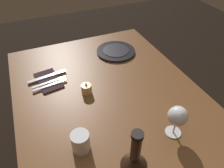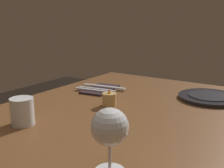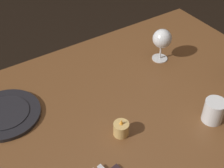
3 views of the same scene
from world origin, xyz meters
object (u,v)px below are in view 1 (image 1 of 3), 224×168
(votive_candle, at_px, (87,89))
(folded_napkin, at_px, (48,80))
(table_knife, at_px, (47,76))
(fork_inner, at_px, (49,82))
(fork_outer, at_px, (50,85))
(dinner_plate, at_px, (116,51))
(water_tumbler, at_px, (81,143))
(wine_glass_left, at_px, (178,117))

(votive_candle, height_order, folded_napkin, votive_candle)
(table_knife, bearing_deg, folded_napkin, 180.00)
(fork_inner, bearing_deg, fork_outer, 180.00)
(dinner_plate, bearing_deg, water_tumbler, 145.54)
(wine_glass_left, relative_size, fork_outer, 0.79)
(water_tumbler, distance_m, votive_candle, 0.32)
(folded_napkin, distance_m, table_knife, 0.03)
(dinner_plate, relative_size, folded_napkin, 1.20)
(wine_glass_left, bearing_deg, folded_napkin, 37.51)
(wine_glass_left, xyz_separation_m, folded_napkin, (0.54, 0.41, -0.09))
(wine_glass_left, relative_size, fork_inner, 0.79)
(votive_candle, xyz_separation_m, folded_napkin, (0.17, 0.16, -0.02))
(fork_inner, height_order, table_knife, same)
(folded_napkin, relative_size, fork_inner, 1.13)
(water_tumbler, relative_size, dinner_plate, 0.34)
(table_knife, bearing_deg, fork_outer, 180.00)
(fork_outer, xyz_separation_m, table_knife, (0.08, 0.00, 0.00))
(wine_glass_left, distance_m, dinner_plate, 0.67)
(fork_inner, distance_m, table_knife, 0.06)
(fork_outer, bearing_deg, votive_candle, -125.86)
(water_tumbler, height_order, folded_napkin, water_tumbler)
(fork_outer, bearing_deg, fork_inner, 0.00)
(folded_napkin, xyz_separation_m, fork_outer, (-0.05, 0.00, 0.01))
(wine_glass_left, height_order, votive_candle, wine_glass_left)
(wine_glass_left, distance_m, water_tumbler, 0.38)
(fork_inner, bearing_deg, water_tumbler, -174.28)
(wine_glass_left, relative_size, votive_candle, 2.12)
(wine_glass_left, bearing_deg, table_knife, 36.02)
(folded_napkin, height_order, fork_outer, fork_outer)
(table_knife, bearing_deg, dinner_plate, -77.96)
(dinner_plate, height_order, table_knife, dinner_plate)
(dinner_plate, relative_size, fork_outer, 1.36)
(votive_candle, xyz_separation_m, table_knife, (0.20, 0.16, -0.01))
(fork_outer, distance_m, table_knife, 0.08)
(dinner_plate, height_order, folded_napkin, dinner_plate)
(fork_outer, height_order, table_knife, same)
(folded_napkin, bearing_deg, wine_glass_left, -142.49)
(water_tumbler, xyz_separation_m, fork_inner, (0.44, 0.04, -0.03))
(water_tumbler, bearing_deg, table_knife, 5.09)
(folded_napkin, relative_size, fork_outer, 1.13)
(fork_outer, bearing_deg, dinner_plate, -68.61)
(dinner_plate, bearing_deg, wine_glass_left, 177.08)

